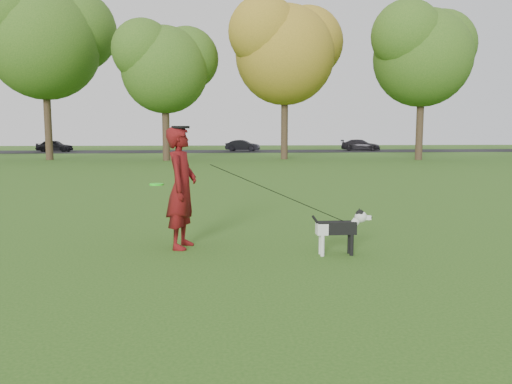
{
  "coord_description": "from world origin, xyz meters",
  "views": [
    {
      "loc": [
        -0.78,
        -7.91,
        1.95
      ],
      "look_at": [
        -0.12,
        0.25,
        0.95
      ],
      "focal_mm": 35.0,
      "sensor_mm": 36.0,
      "label": 1
    }
  ],
  "objects": [
    {
      "name": "dog",
      "position": [
        1.19,
        -0.3,
        0.45
      ],
      "size": [
        0.98,
        0.2,
        0.74
      ],
      "color": "black",
      "rests_on": "ground"
    },
    {
      "name": "ground",
      "position": [
        0.0,
        0.0,
        0.0
      ],
      "size": [
        120.0,
        120.0,
        0.0
      ],
      "primitive_type": "plane",
      "color": "#285116",
      "rests_on": "ground"
    },
    {
      "name": "man_held_items",
      "position": [
        0.22,
        0.01,
        0.95
      ],
      "size": [
        3.18,
        0.85,
        1.54
      ],
      "color": "#27FF20",
      "rests_on": "ground"
    },
    {
      "name": "car_mid",
      "position": [
        1.85,
        40.0,
        0.55
      ],
      "size": [
        3.42,
        1.94,
        1.07
      ],
      "primitive_type": "imported",
      "rotation": [
        0.0,
        0.0,
        1.31
      ],
      "color": "black",
      "rests_on": "road"
    },
    {
      "name": "car_left",
      "position": [
        -15.68,
        40.0,
        0.57
      ],
      "size": [
        3.36,
        1.62,
        1.11
      ],
      "primitive_type": "imported",
      "rotation": [
        0.0,
        0.0,
        1.47
      ],
      "color": "black",
      "rests_on": "road"
    },
    {
      "name": "tree_row",
      "position": [
        -1.43,
        26.07,
        7.41
      ],
      "size": [
        51.74,
        8.86,
        12.01
      ],
      "color": "#38281C",
      "rests_on": "ground"
    },
    {
      "name": "road",
      "position": [
        0.0,
        40.0,
        0.01
      ],
      "size": [
        120.0,
        7.0,
        0.02
      ],
      "primitive_type": "cube",
      "color": "black",
      "rests_on": "ground"
    },
    {
      "name": "car_right",
      "position": [
        13.4,
        40.0,
        0.57
      ],
      "size": [
        4.08,
        2.63,
        1.1
      ],
      "primitive_type": "imported",
      "rotation": [
        0.0,
        0.0,
        1.26
      ],
      "color": "#242127",
      "rests_on": "road"
    },
    {
      "name": "man",
      "position": [
        -1.35,
        0.39,
        1.01
      ],
      "size": [
        0.64,
        0.83,
        2.03
      ],
      "primitive_type": "imported",
      "rotation": [
        0.0,
        0.0,
        1.34
      ],
      "color": "#540C0D",
      "rests_on": "ground"
    }
  ]
}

